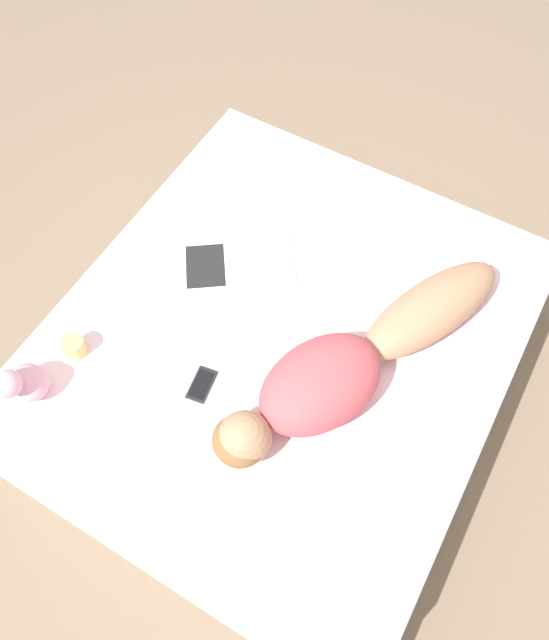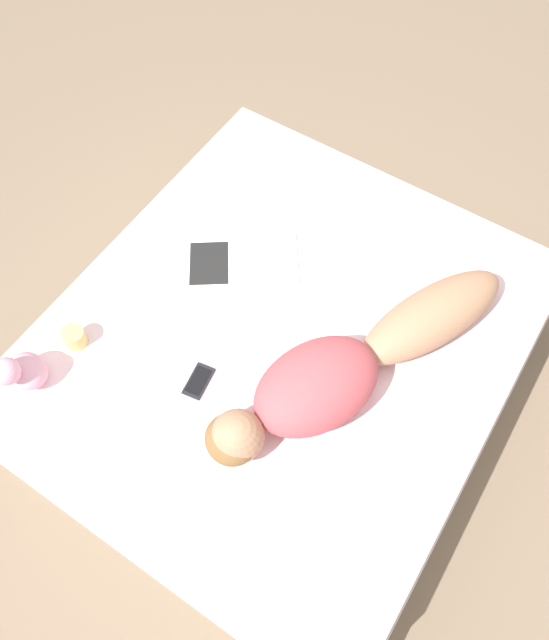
{
  "view_description": "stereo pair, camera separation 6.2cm",
  "coord_description": "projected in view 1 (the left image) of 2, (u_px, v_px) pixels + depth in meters",
  "views": [
    {
      "loc": [
        -0.57,
        1.05,
        2.73
      ],
      "look_at": [
        0.04,
        -0.0,
        0.59
      ],
      "focal_mm": 35.0,
      "sensor_mm": 36.0,
      "label": 1
    },
    {
      "loc": [
        -0.62,
        1.02,
        2.73
      ],
      "look_at": [
        0.04,
        -0.0,
        0.59
      ],
      "focal_mm": 35.0,
      "sensor_mm": 36.0,
      "label": 2
    }
  ],
  "objects": [
    {
      "name": "open_magazine",
      "position": [
        234.0,
        264.0,
        2.65
      ],
      "size": [
        0.59,
        0.55,
        0.01
      ],
      "rotation": [
        0.0,
        0.0,
        0.62
      ],
      "color": "silver",
      "rests_on": "bed"
    },
    {
      "name": "person",
      "position": [
        352.0,
        363.0,
        2.31
      ],
      "size": [
        0.74,
        1.32,
        0.22
      ],
      "rotation": [
        0.0,
        0.0,
        -0.41
      ],
      "color": "#A37556",
      "rests_on": "bed"
    },
    {
      "name": "coffee_mug",
      "position": [
        74.0,
        346.0,
        2.41
      ],
      "size": [
        0.12,
        0.09,
        0.08
      ],
      "color": "tan",
      "rests_on": "bed"
    },
    {
      "name": "cell_phone",
      "position": [
        202.0,
        385.0,
        2.37
      ],
      "size": [
        0.1,
        0.15,
        0.01
      ],
      "rotation": [
        0.0,
        0.0,
        0.17
      ],
      "color": "black",
      "rests_on": "bed"
    },
    {
      "name": "ground_plane",
      "position": [
        282.0,
        386.0,
        2.97
      ],
      "size": [
        12.0,
        12.0,
        0.0
      ],
      "primitive_type": "plane",
      "color": "#7A6651"
    },
    {
      "name": "bed",
      "position": [
        282.0,
        361.0,
        2.73
      ],
      "size": [
        1.79,
        2.0,
        0.54
      ],
      "color": "beige",
      "rests_on": "ground_plane"
    },
    {
      "name": "plush_toy",
      "position": [
        23.0,
        383.0,
        2.28
      ],
      "size": [
        0.16,
        0.18,
        0.22
      ],
      "color": "#DB9EB2",
      "rests_on": "bed"
    }
  ]
}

